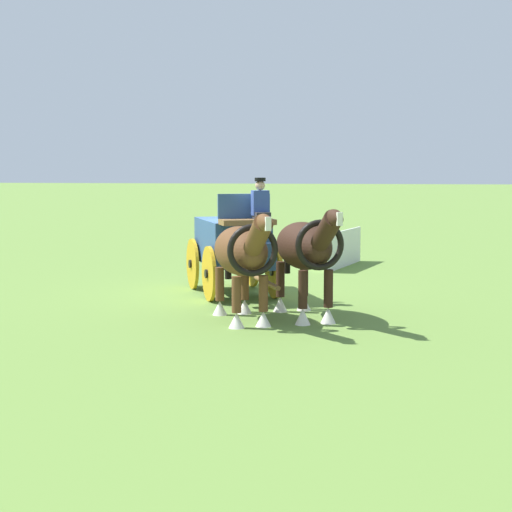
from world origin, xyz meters
The scene contains 5 objects.
ground_plane centered at (0.00, 0.00, 0.00)m, with size 220.00×220.00×0.00m, color olive.
show_wagon centered at (0.13, 0.06, 1.19)m, with size 5.29×2.90×2.78m.
draft_horse_near centered at (3.00, 1.99, 1.40)m, with size 3.03×1.75×2.27m.
draft_horse_off centered at (3.51, 0.79, 1.34)m, with size 2.95×1.72×2.21m.
sponsor_banner centered at (-5.54, 2.50, 0.55)m, with size 3.20×0.06×1.10m, color silver.
Camera 1 is at (19.28, 3.22, 3.07)m, focal length 58.09 mm.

